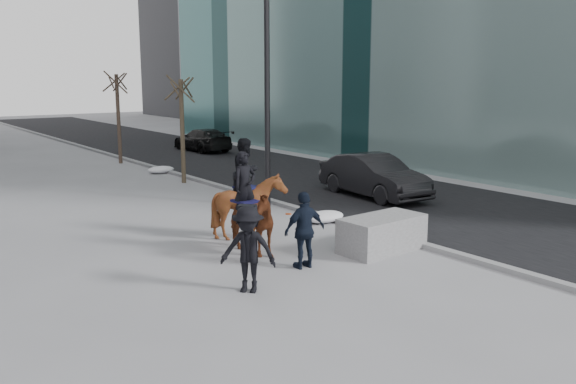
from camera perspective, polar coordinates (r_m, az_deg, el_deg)
ground at (r=14.21m, az=2.88°, el=-6.69°), size 120.00×120.00×0.00m
road at (r=26.09m, az=1.01°, el=1.42°), size 8.00×90.00×0.01m
curb at (r=23.92m, az=-6.65°, el=0.61°), size 0.25×90.00×0.12m
planter at (r=15.26m, az=8.79°, el=-3.88°), size 2.23×1.20×0.87m
car_near at (r=21.94m, az=8.02°, el=1.51°), size 1.98×4.73×1.52m
car_far at (r=35.49m, az=-8.01°, el=4.87°), size 1.90×4.50×1.30m
tree_near at (r=24.80m, az=-9.87°, el=6.11°), size 1.20×1.20×4.60m
tree_far at (r=31.13m, az=-15.60°, el=7.02°), size 1.20×1.20×4.83m
mounted_left at (r=14.77m, az=-3.77°, el=-2.29°), size 1.02×1.99×2.49m
mounted_right at (r=16.11m, az=-3.71°, el=-0.66°), size 1.85×1.96×2.67m
feeder at (r=13.66m, az=1.57°, el=-3.57°), size 1.06×0.90×1.75m
camera_crew at (r=12.18m, az=-3.75°, el=-5.35°), size 1.25×1.28×1.75m
lamppost at (r=19.77m, az=-1.82°, el=12.92°), size 0.25×1.41×9.09m
snow_piles at (r=22.27m, az=-5.11°, el=0.14°), size 1.28×12.26×0.33m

